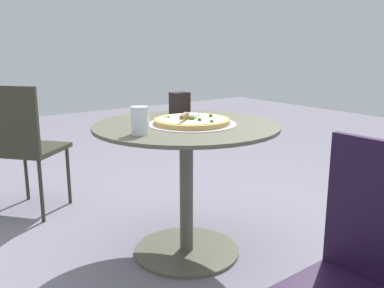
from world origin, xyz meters
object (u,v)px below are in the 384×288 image
(pizza_on_tray, at_px, (192,121))
(pizza_server, at_px, (187,115))
(napkin_dispenser, at_px, (180,103))
(patio_chair_near, at_px, (22,141))
(patio_table, at_px, (186,164))
(drinking_cup, at_px, (140,121))
(patio_chair_far, at_px, (369,288))

(pizza_on_tray, xyz_separation_m, pizza_server, (0.04, 0.01, 0.04))
(napkin_dispenser, height_order, patio_chair_near, patio_chair_near)
(patio_table, xyz_separation_m, patio_chair_near, (0.54, -1.06, 0.00))
(patio_chair_near, bearing_deg, napkin_dispenser, 132.27)
(drinking_cup, xyz_separation_m, patio_chair_near, (0.22, -1.14, -0.27))
(drinking_cup, bearing_deg, pizza_server, -169.76)
(drinking_cup, relative_size, napkin_dispenser, 1.01)
(pizza_on_tray, height_order, patio_chair_far, patio_chair_far)
(patio_table, distance_m, pizza_on_tray, 0.23)
(napkin_dispenser, bearing_deg, pizza_on_tray, 70.09)
(pizza_on_tray, relative_size, patio_chair_near, 0.52)
(patio_chair_far, bearing_deg, patio_chair_near, -84.34)
(patio_table, height_order, pizza_server, pizza_server)
(drinking_cup, bearing_deg, pizza_on_tray, -169.43)
(pizza_on_tray, distance_m, pizza_server, 0.05)
(drinking_cup, height_order, napkin_dispenser, same)
(patio_chair_near, xyz_separation_m, patio_chair_far, (-0.23, 2.28, 0.01))
(pizza_on_tray, distance_m, patio_chair_near, 1.23)
(napkin_dispenser, bearing_deg, patio_table, 65.18)
(pizza_server, height_order, patio_chair_far, patio_chair_far)
(patio_table, bearing_deg, patio_chair_far, 75.70)
(patio_table, xyz_separation_m, drinking_cup, (0.31, 0.08, 0.28))
(drinking_cup, bearing_deg, napkin_dispenser, -141.90)
(patio_chair_far, bearing_deg, pizza_server, -103.88)
(patio_table, xyz_separation_m, napkin_dispenser, (-0.16, -0.29, 0.28))
(pizza_on_tray, xyz_separation_m, patio_chair_far, (0.33, 1.20, -0.21))
(pizza_server, xyz_separation_m, patio_chair_far, (0.29, 1.19, -0.25))
(patio_table, distance_m, patio_chair_far, 1.26)
(napkin_dispenser, height_order, patio_chair_far, patio_chair_far)
(pizza_on_tray, bearing_deg, patio_table, -40.81)
(patio_table, xyz_separation_m, pizza_server, (0.02, 0.03, 0.26))
(drinking_cup, relative_size, patio_chair_near, 0.15)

